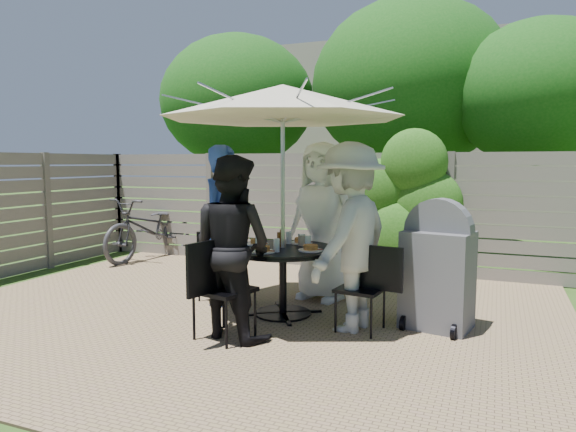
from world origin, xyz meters
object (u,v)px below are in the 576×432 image
at_px(person_front, 232,247).
at_px(glass_left, 258,240).
at_px(plate_right, 311,249).
at_px(glass_back, 289,238).
at_px(chair_back, 328,277).
at_px(plate_left, 257,242).
at_px(glass_right, 308,242).
at_px(patio_table, 283,268).
at_px(person_left, 226,226).
at_px(syrup_jug, 281,239).
at_px(coffee_cup, 302,240).
at_px(person_back, 323,222).
at_px(chair_front, 224,310).
at_px(bbq_grill, 438,270).
at_px(glass_front, 276,245).
at_px(chair_left, 219,282).
at_px(person_right, 350,238).
at_px(bicycle, 151,228).
at_px(plate_front, 263,250).
at_px(plate_back, 301,241).
at_px(chair_right, 362,306).
at_px(umbrella, 283,102).

height_order(person_front, glass_left, person_front).
bearing_deg(plate_right, glass_back, 137.92).
distance_m(chair_back, person_front, 1.90).
bearing_deg(plate_left, glass_right, -3.29).
xyz_separation_m(patio_table, person_left, (-0.81, 0.19, 0.41)).
relative_size(glass_left, glass_right, 1.00).
xyz_separation_m(glass_right, syrup_jug, (-0.32, 0.02, 0.01)).
relative_size(syrup_jug, coffee_cup, 1.33).
height_order(patio_table, coffee_cup, coffee_cup).
xyz_separation_m(patio_table, coffee_cup, (0.15, 0.19, 0.29)).
distance_m(patio_table, person_back, 0.94).
xyz_separation_m(chair_front, person_front, (0.03, 0.13, 0.58)).
xyz_separation_m(chair_back, bbq_grill, (1.41, -0.76, 0.36)).
distance_m(glass_left, glass_front, 0.40).
bearing_deg(plate_right, glass_front, -147.40).
bearing_deg(chair_left, person_left, 5.19).
relative_size(person_right, glass_back, 13.53).
relative_size(chair_front, bicycle, 0.48).
bearing_deg(bbq_grill, plate_front, -151.79).
distance_m(chair_left, plate_back, 1.16).
relative_size(chair_front, chair_right, 1.11).
bearing_deg(person_front, coffee_cup, -95.44).
relative_size(person_back, person_right, 1.03).
bearing_deg(bbq_grill, glass_left, -162.38).
bearing_deg(chair_back, syrup_jug, -11.59).
relative_size(umbrella, person_left, 1.64).
distance_m(person_front, bicycle, 4.48).
bearing_deg(plate_back, chair_right, -33.28).
bearing_deg(person_right, bbq_grill, 127.16).
bearing_deg(chair_right, person_front, 35.01).
height_order(glass_left, bicycle, bicycle).
bearing_deg(patio_table, plate_right, -12.90).
bearing_deg(umbrella, glass_right, 9.10).
xyz_separation_m(chair_left, plate_front, (0.86, -0.57, 0.54)).
bearing_deg(person_left, bbq_grill, -77.20).
xyz_separation_m(plate_back, glass_front, (-0.04, -0.63, 0.05)).
bearing_deg(person_front, bbq_grill, -138.38).
bearing_deg(bbq_grill, umbrella, -162.78).
relative_size(person_front, chair_right, 1.98).
height_order(chair_left, bicycle, bicycle).
bearing_deg(plate_right, chair_back, 97.68).
relative_size(chair_right, plate_back, 3.42).
xyz_separation_m(plate_left, syrup_jug, (0.30, -0.02, 0.06)).
relative_size(syrup_jug, bicycle, 0.08).
distance_m(umbrella, chair_back, 2.29).
relative_size(plate_left, bbq_grill, 0.19).
height_order(person_left, plate_right, person_left).
bearing_deg(bicycle, plate_left, -28.30).
xyz_separation_m(person_right, bbq_grill, (0.81, 0.37, -0.34)).
bearing_deg(chair_back, chair_left, -52.94).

